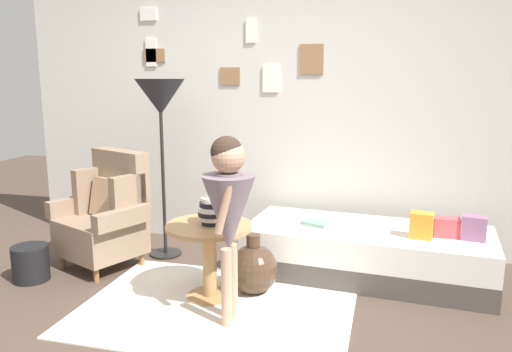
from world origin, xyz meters
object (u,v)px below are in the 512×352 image
at_px(armchair, 107,215).
at_px(daybed, 367,252).
at_px(floor_lamp, 160,103).
at_px(person_child, 229,205).
at_px(book_on_daybed, 317,223).
at_px(magazine_basket, 31,263).
at_px(demijohn_near, 253,269).
at_px(side_table, 209,245).
at_px(vase_striped, 212,210).

relative_size(armchair, daybed, 0.49).
height_order(armchair, daybed, armchair).
relative_size(floor_lamp, person_child, 1.27).
height_order(book_on_daybed, magazine_basket, book_on_daybed).
distance_m(person_child, demijohn_near, 0.78).
bearing_deg(magazine_basket, book_on_daybed, 19.40).
distance_m(daybed, floor_lamp, 2.12).
bearing_deg(daybed, demijohn_near, -145.61).
height_order(armchair, side_table, armchair).
relative_size(side_table, demijohn_near, 1.37).
height_order(demijohn_near, magazine_basket, demijohn_near).
height_order(side_table, floor_lamp, floor_lamp).
relative_size(side_table, magazine_basket, 2.21).
xyz_separation_m(daybed, vase_striped, (-1.05, -0.69, 0.46)).
xyz_separation_m(vase_striped, floor_lamp, (-0.72, 0.74, 0.70)).
xyz_separation_m(armchair, vase_striped, (1.08, -0.39, 0.22)).
distance_m(demijohn_near, magazine_basket, 1.77).
bearing_deg(armchair, vase_striped, -19.87).
relative_size(daybed, side_table, 3.17).
distance_m(daybed, book_on_daybed, 0.46).
bearing_deg(demijohn_near, floor_lamp, 149.10).
distance_m(person_child, magazine_basket, 1.87).
bearing_deg(vase_striped, daybed, 33.36).
relative_size(demijohn_near, magazine_basket, 1.61).
bearing_deg(book_on_daybed, armchair, -170.34).
relative_size(daybed, demijohn_near, 4.35).
height_order(vase_striped, person_child, person_child).
relative_size(book_on_daybed, magazine_basket, 0.79).
height_order(person_child, book_on_daybed, person_child).
relative_size(floor_lamp, magazine_basket, 5.58).
xyz_separation_m(vase_striped, person_child, (0.23, -0.34, 0.14)).
bearing_deg(person_child, floor_lamp, 131.43).
xyz_separation_m(daybed, floor_lamp, (-1.77, 0.04, 1.16)).
bearing_deg(person_child, magazine_basket, 171.04).
bearing_deg(demijohn_near, daybed, 34.39).
height_order(side_table, vase_striped, vase_striped).
relative_size(armchair, side_table, 1.57).
bearing_deg(side_table, floor_lamp, 132.98).
bearing_deg(side_table, armchair, 159.17).
height_order(armchair, vase_striped, armchair).
height_order(floor_lamp, person_child, floor_lamp).
bearing_deg(book_on_daybed, side_table, -133.87).
bearing_deg(side_table, person_child, -52.35).
bearing_deg(demijohn_near, person_child, -93.02).
bearing_deg(vase_striped, floor_lamp, 134.33).
height_order(daybed, book_on_daybed, book_on_daybed).
relative_size(side_table, person_child, 0.50).
bearing_deg(book_on_daybed, daybed, 1.11).
height_order(side_table, magazine_basket, side_table).
relative_size(side_table, vase_striped, 2.43).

